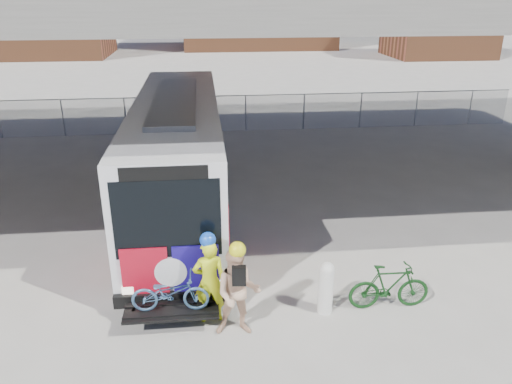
{
  "coord_description": "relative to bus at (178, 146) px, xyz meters",
  "views": [
    {
      "loc": [
        -1.17,
        -12.86,
        6.79
      ],
      "look_at": [
        0.2,
        -0.25,
        1.6
      ],
      "focal_mm": 35.0,
      "sensor_mm": 36.0,
      "label": 1
    }
  ],
  "objects": [
    {
      "name": "ground",
      "position": [
        2.0,
        -2.69,
        -2.11
      ],
      "size": [
        160.0,
        160.0,
        0.0
      ],
      "primitive_type": "plane",
      "color": "#9E9991",
      "rests_on": "ground"
    },
    {
      "name": "bus",
      "position": [
        0.0,
        0.0,
        0.0
      ],
      "size": [
        2.67,
        12.9,
        3.69
      ],
      "color": "silver",
      "rests_on": "ground"
    },
    {
      "name": "chainlink_fence",
      "position": [
        2.0,
        9.31,
        -0.69
      ],
      "size": [
        30.0,
        0.06,
        30.0
      ],
      "color": "gray",
      "rests_on": "ground"
    },
    {
      "name": "brick_buildings",
      "position": [
        3.23,
        45.54,
        3.31
      ],
      "size": [
        54.0,
        22.0,
        12.0
      ],
      "color": "brown",
      "rests_on": "ground"
    },
    {
      "name": "bollard",
      "position": [
        3.39,
        -6.33,
        -1.43
      ],
      "size": [
        0.33,
        0.33,
        1.26
      ],
      "color": "silver",
      "rests_on": "ground"
    },
    {
      "name": "cyclist_hivis",
      "position": [
        0.83,
        -6.33,
        -1.08
      ],
      "size": [
        0.75,
        0.54,
        2.14
      ],
      "rotation": [
        0.0,
        0.0,
        3.24
      ],
      "color": "#EBFF1A",
      "rests_on": "ground"
    },
    {
      "name": "cyclist_tan",
      "position": [
        1.4,
        -6.86,
        -1.09
      ],
      "size": [
        1.02,
        0.82,
        2.16
      ],
      "rotation": [
        0.0,
        0.0,
        -0.08
      ],
      "color": "#DAAC8C",
      "rests_on": "ground"
    },
    {
      "name": "bike_parked",
      "position": [
        4.86,
        -6.33,
        -1.55
      ],
      "size": [
        1.87,
        0.56,
        1.12
      ],
      "primitive_type": "imported",
      "rotation": [
        0.0,
        0.0,
        1.55
      ],
      "color": "#123A15",
      "rests_on": "ground"
    }
  ]
}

